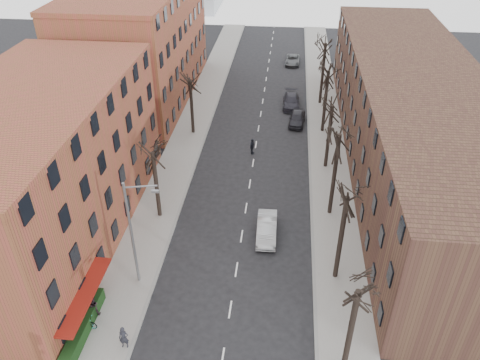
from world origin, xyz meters
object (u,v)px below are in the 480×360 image
(parked_car_mid, at_px, (291,101))
(pedestrian_a, at_px, (124,338))
(bicycle, at_px, (84,322))
(parked_car_near, at_px, (297,118))
(silver_sedan, at_px, (267,229))

(parked_car_mid, distance_m, pedestrian_a, 39.93)
(parked_car_mid, bearing_deg, pedestrian_a, -105.08)
(pedestrian_a, xyz_separation_m, bicycle, (-3.20, 1.25, -0.37))
(parked_car_near, height_order, parked_car_mid, parked_car_near)
(parked_car_mid, xyz_separation_m, bicycle, (-13.40, -37.35, -0.11))
(parked_car_near, distance_m, pedestrian_a, 35.31)
(pedestrian_a, bearing_deg, parked_car_mid, 70.21)
(silver_sedan, height_order, bicycle, silver_sedan)
(pedestrian_a, bearing_deg, bicycle, 153.66)
(pedestrian_a, height_order, bicycle, pedestrian_a)
(parked_car_near, distance_m, bicycle, 35.28)
(silver_sedan, distance_m, pedestrian_a, 14.86)
(parked_car_near, xyz_separation_m, bicycle, (-14.18, -32.31, -0.12))
(parked_car_mid, relative_size, bicycle, 2.78)
(silver_sedan, height_order, parked_car_near, silver_sedan)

